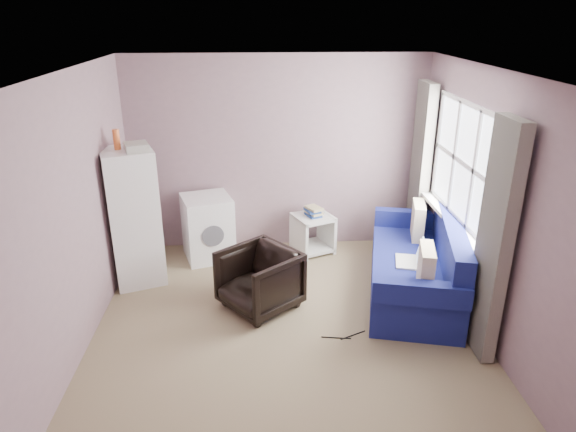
# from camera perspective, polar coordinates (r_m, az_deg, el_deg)

# --- Properties ---
(room) EXTENTS (3.84, 4.24, 2.54)m
(room) POSITION_cam_1_polar(r_m,az_deg,el_deg) (4.64, 0.06, 0.15)
(room) COLOR #917F5F
(room) RESTS_ON ground
(armchair) EXTENTS (0.96, 0.96, 0.72)m
(armchair) POSITION_cam_1_polar(r_m,az_deg,el_deg) (5.44, -3.21, -6.78)
(armchair) COLOR black
(armchair) RESTS_ON ground
(fridge) EXTENTS (0.70, 0.69, 1.80)m
(fridge) POSITION_cam_1_polar(r_m,az_deg,el_deg) (6.05, -16.78, -0.07)
(fridge) COLOR white
(fridge) RESTS_ON ground
(washing_machine) EXTENTS (0.72, 0.72, 0.82)m
(washing_machine) POSITION_cam_1_polar(r_m,az_deg,el_deg) (6.57, -8.90, -1.13)
(washing_machine) COLOR white
(washing_machine) RESTS_ON ground
(side_table) EXTENTS (0.60, 0.60, 0.63)m
(side_table) POSITION_cam_1_polar(r_m,az_deg,el_deg) (6.70, 2.77, -1.65)
(side_table) COLOR silver
(side_table) RESTS_ON ground
(sofa) EXTENTS (1.33, 2.15, 0.89)m
(sofa) POSITION_cam_1_polar(r_m,az_deg,el_deg) (5.88, 14.42, -5.55)
(sofa) COLOR navy
(sofa) RESTS_ON ground
(window_dressing) EXTENTS (0.17, 2.62, 2.18)m
(window_dressing) POSITION_cam_1_polar(r_m,az_deg,el_deg) (5.70, 17.64, 1.75)
(window_dressing) COLOR white
(window_dressing) RESTS_ON ground
(floor_cables) EXTENTS (0.45, 0.14, 0.01)m
(floor_cables) POSITION_cam_1_polar(r_m,az_deg,el_deg) (5.18, 6.30, -13.16)
(floor_cables) COLOR black
(floor_cables) RESTS_ON ground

